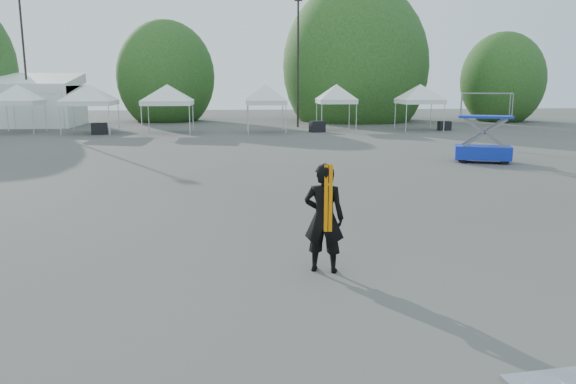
{
  "coord_description": "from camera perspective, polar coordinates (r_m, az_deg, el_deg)",
  "views": [
    {
      "loc": [
        -1.99,
        -12.08,
        3.51
      ],
      "look_at": [
        -0.93,
        -0.93,
        1.3
      ],
      "focal_mm": 35.0,
      "sensor_mm": 36.0,
      "label": 1
    }
  ],
  "objects": [
    {
      "name": "scissor_lift",
      "position": [
        26.14,
        19.34,
        6.18
      ],
      "size": [
        2.61,
        1.92,
        3.03
      ],
      "rotation": [
        0.0,
        0.0,
        -0.36
      ],
      "color": "#0C1A9D",
      "rests_on": "ground"
    },
    {
      "name": "tent_d",
      "position": [
        39.86,
        -12.18,
        10.26
      ],
      "size": [
        4.73,
        4.73,
        3.88
      ],
      "color": "silver",
      "rests_on": "ground"
    },
    {
      "name": "tent_b",
      "position": [
        43.61,
        -25.82,
        9.47
      ],
      "size": [
        4.06,
        4.06,
        3.88
      ],
      "color": "silver",
      "rests_on": "ground"
    },
    {
      "name": "tent_f",
      "position": [
        41.75,
        4.94,
        10.49
      ],
      "size": [
        3.83,
        3.83,
        3.88
      ],
      "color": "silver",
      "rests_on": "ground"
    },
    {
      "name": "tent_e",
      "position": [
        39.61,
        -2.26,
        10.49
      ],
      "size": [
        3.9,
        3.9,
        3.88
      ],
      "color": "silver",
      "rests_on": "ground"
    },
    {
      "name": "tree_mid_e",
      "position": [
        52.27,
        6.84,
        12.53
      ],
      "size": [
        5.12,
        5.12,
        7.79
      ],
      "color": "#382314",
      "rests_on": "ground"
    },
    {
      "name": "tent_g",
      "position": [
        42.44,
        13.28,
        10.25
      ],
      "size": [
        4.2,
        4.2,
        3.88
      ],
      "color": "silver",
      "rests_on": "ground"
    },
    {
      "name": "tree_mid_w",
      "position": [
        52.43,
        -12.29,
        11.36
      ],
      "size": [
        4.16,
        4.16,
        6.33
      ],
      "color": "#382314",
      "rests_on": "ground"
    },
    {
      "name": "crate_west",
      "position": [
        40.15,
        -18.6,
        6.11
      ],
      "size": [
        1.07,
        0.87,
        0.77
      ],
      "primitive_type": "cube",
      "rotation": [
        0.0,
        0.0,
        0.1
      ],
      "color": "black",
      "rests_on": "ground"
    },
    {
      "name": "man",
      "position": [
        10.41,
        3.67,
        -2.64
      ],
      "size": [
        0.87,
        0.7,
        2.06
      ],
      "rotation": [
        0.0,
        0.0,
        2.83
      ],
      "color": "black",
      "rests_on": "ground"
    },
    {
      "name": "tree_far_e",
      "position": [
        54.63,
        20.96,
        10.55
      ],
      "size": [
        3.84,
        3.84,
        5.84
      ],
      "color": "#382314",
      "rests_on": "ground"
    },
    {
      "name": "light_pole_west",
      "position": [
        48.84,
        -25.26,
        12.77
      ],
      "size": [
        0.6,
        0.25,
        10.3
      ],
      "color": "black",
      "rests_on": "ground"
    },
    {
      "name": "crate_east",
      "position": [
        42.94,
        15.6,
        6.5
      ],
      "size": [
        0.86,
        0.67,
        0.66
      ],
      "primitive_type": "cube",
      "rotation": [
        0.0,
        0.0,
        -0.01
      ],
      "color": "black",
      "rests_on": "ground"
    },
    {
      "name": "light_pole_east",
      "position": [
        44.41,
        1.03,
        13.74
      ],
      "size": [
        0.6,
        0.25,
        9.8
      ],
      "color": "black",
      "rests_on": "ground"
    },
    {
      "name": "tent_c",
      "position": [
        41.12,
        -19.6,
        9.89
      ],
      "size": [
        4.74,
        4.74,
        3.88
      ],
      "color": "silver",
      "rests_on": "ground"
    },
    {
      "name": "ground",
      "position": [
        12.74,
        3.77,
        -4.86
      ],
      "size": [
        120.0,
        120.0,
        0.0
      ],
      "primitive_type": "plane",
      "color": "#474442",
      "rests_on": "ground"
    },
    {
      "name": "crate_mid",
      "position": [
        40.0,
        2.98,
        6.66
      ],
      "size": [
        1.14,
        0.97,
        0.78
      ],
      "primitive_type": "cube",
      "rotation": [
        0.0,
        0.0,
        0.22
      ],
      "color": "black",
      "rests_on": "ground"
    }
  ]
}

